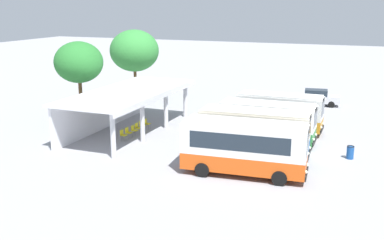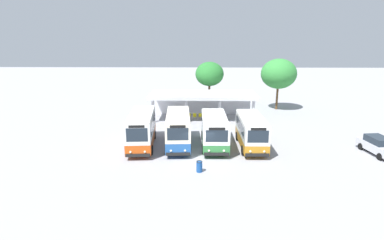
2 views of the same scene
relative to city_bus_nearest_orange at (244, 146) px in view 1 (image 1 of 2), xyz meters
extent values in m
plane|color=#939399|center=(5.66, -3.14, -1.85)|extent=(180.00, 180.00, 0.00)
cylinder|color=black|center=(1.25, -2.21, -1.40)|extent=(0.29, 0.91, 0.90)
cylinder|color=black|center=(-0.89, -2.37, -1.40)|extent=(0.29, 0.91, 0.90)
cylinder|color=black|center=(0.89, 2.40, -1.40)|extent=(0.29, 0.91, 0.90)
cylinder|color=black|center=(-1.25, 2.23, -1.40)|extent=(0.29, 0.91, 0.90)
cube|color=#D14C14|center=(0.00, 0.01, -0.96)|extent=(2.82, 7.61, 1.01)
cube|color=silver|center=(0.00, 0.01, 0.47)|extent=(2.82, 7.61, 1.84)
cube|color=silver|center=(0.00, 0.01, 1.45)|extent=(2.73, 7.38, 0.12)
cube|color=black|center=(0.29, -3.73, -1.33)|extent=(2.13, 0.27, 0.28)
cube|color=#1E2833|center=(0.29, -3.69, 0.52)|extent=(1.84, 0.19, 1.20)
cube|color=black|center=(0.29, -3.69, 1.27)|extent=(1.35, 0.16, 0.24)
cube|color=#1E2833|center=(1.10, 0.20, 0.52)|extent=(0.51, 5.95, 1.01)
cube|color=#1E2833|center=(-1.12, 0.03, 0.52)|extent=(0.51, 5.95, 1.01)
sphere|color=#EAEACC|center=(0.91, -3.67, -1.02)|extent=(0.20, 0.20, 0.20)
sphere|color=#EAEACC|center=(-0.32, -3.77, -1.02)|extent=(0.20, 0.20, 0.20)
cylinder|color=black|center=(4.76, -1.89, -1.40)|extent=(0.27, 0.91, 0.90)
cylinder|color=black|center=(2.61, -2.01, -1.40)|extent=(0.27, 0.91, 0.90)
cylinder|color=black|center=(4.50, 2.64, -1.40)|extent=(0.27, 0.91, 0.90)
cylinder|color=black|center=(2.35, 2.51, -1.40)|extent=(0.27, 0.91, 0.90)
cube|color=#23569E|center=(3.55, 0.31, -0.94)|extent=(2.67, 7.42, 1.06)
cube|color=beige|center=(3.55, 0.31, 0.44)|extent=(2.67, 7.42, 1.71)
cube|color=beige|center=(3.55, 0.31, 1.36)|extent=(2.59, 7.20, 0.12)
cube|color=black|center=(3.77, -3.36, -1.33)|extent=(2.14, 0.22, 0.28)
cube|color=#1E2833|center=(3.76, -3.32, 0.49)|extent=(1.84, 0.16, 1.11)
cube|color=black|center=(3.76, -3.32, 1.18)|extent=(1.35, 0.13, 0.24)
cube|color=#1E2833|center=(4.66, 0.48, 0.49)|extent=(0.38, 5.84, 0.94)
cube|color=#1E2833|center=(2.43, 0.35, 0.49)|extent=(0.38, 5.84, 0.94)
sphere|color=#EAEACC|center=(4.38, -3.32, -1.02)|extent=(0.20, 0.20, 0.20)
sphere|color=#EAEACC|center=(3.15, -3.39, -1.02)|extent=(0.20, 0.20, 0.20)
cylinder|color=black|center=(8.25, -1.92, -1.40)|extent=(0.23, 0.90, 0.90)
cylinder|color=black|center=(6.00, -1.94, -1.40)|extent=(0.23, 0.90, 0.90)
cylinder|color=black|center=(8.22, 2.44, -1.40)|extent=(0.23, 0.90, 0.90)
cylinder|color=black|center=(5.96, 2.43, -1.40)|extent=(0.23, 0.90, 0.90)
cube|color=#337F3D|center=(7.11, 0.25, -1.01)|extent=(2.41, 7.06, 0.91)
cube|color=white|center=(7.11, 0.25, 0.27)|extent=(2.41, 7.06, 1.64)
cube|color=white|center=(7.11, 0.25, 1.15)|extent=(2.34, 6.85, 0.12)
cube|color=black|center=(7.13, -3.30, -1.33)|extent=(2.24, 0.12, 0.28)
cube|color=#1E2833|center=(7.13, -3.25, 0.32)|extent=(1.93, 0.06, 1.07)
cube|color=black|center=(7.13, -3.25, 0.97)|extent=(1.41, 0.06, 0.24)
cube|color=#1E2833|center=(8.28, 0.36, 0.32)|extent=(0.08, 5.63, 0.90)
cube|color=#1E2833|center=(5.94, 0.34, 0.32)|extent=(0.08, 5.63, 0.90)
sphere|color=#EAEACC|center=(7.78, -3.28, -1.02)|extent=(0.20, 0.20, 0.20)
sphere|color=#EAEACC|center=(6.49, -3.29, -1.02)|extent=(0.20, 0.20, 0.20)
cylinder|color=black|center=(11.72, -2.09, -1.40)|extent=(0.22, 0.90, 0.90)
cylinder|color=black|center=(9.62, -2.10, -1.40)|extent=(0.22, 0.90, 0.90)
cylinder|color=black|center=(11.70, 2.11, -1.40)|extent=(0.22, 0.90, 0.90)
cylinder|color=black|center=(9.61, 2.10, -1.40)|extent=(0.22, 0.90, 0.90)
cube|color=orange|center=(10.66, 0.00, -1.01)|extent=(2.22, 6.78, 0.91)
cube|color=silver|center=(10.66, 0.00, 0.28)|extent=(2.22, 6.78, 1.68)
cube|color=silver|center=(10.66, 0.00, 1.19)|extent=(2.15, 6.58, 0.12)
cube|color=black|center=(10.67, -3.41, -1.33)|extent=(2.09, 0.11, 0.28)
cube|color=#1E2833|center=(10.67, -3.37, 0.33)|extent=(1.80, 0.06, 1.09)
cube|color=black|center=(10.67, -3.37, 1.01)|extent=(1.32, 0.05, 0.24)
cube|color=#1E2833|center=(11.75, 0.11, 0.33)|extent=(0.06, 5.42, 0.93)
cube|color=#1E2833|center=(9.57, 0.10, 0.33)|extent=(0.06, 5.42, 0.93)
sphere|color=#EAEACC|center=(11.28, -3.40, -1.02)|extent=(0.20, 0.20, 0.20)
sphere|color=#EAEACC|center=(10.07, -3.40, -1.02)|extent=(0.20, 0.20, 0.20)
cylinder|color=black|center=(23.10, -2.91, -1.53)|extent=(0.25, 0.66, 0.64)
cylinder|color=black|center=(21.45, -3.10, -1.53)|extent=(0.25, 0.66, 0.64)
cylinder|color=black|center=(22.78, -0.26, -1.53)|extent=(0.25, 0.66, 0.64)
cylinder|color=black|center=(21.13, -0.46, -1.53)|extent=(0.25, 0.66, 0.64)
cube|color=silver|center=(22.12, -1.68, -1.18)|extent=(2.26, 4.47, 0.70)
cube|color=#1E2833|center=(22.09, -1.47, -0.53)|extent=(1.75, 2.39, 0.60)
cylinder|color=silver|center=(-0.19, 9.04, -0.25)|extent=(0.36, 0.36, 3.20)
cylinder|color=silver|center=(4.02, 9.04, -0.25)|extent=(0.36, 0.36, 3.20)
cylinder|color=silver|center=(8.23, 9.04, -0.25)|extent=(0.36, 0.36, 3.20)
cylinder|color=silver|center=(12.44, 9.04, -0.25)|extent=(0.36, 0.36, 3.20)
cube|color=white|center=(6.12, 13.83, -0.25)|extent=(13.42, 0.20, 3.20)
cube|color=white|center=(6.12, 11.33, 1.45)|extent=(13.92, 5.69, 0.20)
cube|color=white|center=(6.12, 8.54, 1.21)|extent=(13.92, 0.10, 0.28)
cylinder|color=slate|center=(3.74, 10.23, -1.63)|extent=(0.03, 0.03, 0.44)
cylinder|color=slate|center=(3.39, 10.24, -1.63)|extent=(0.03, 0.03, 0.44)
cylinder|color=slate|center=(3.75, 10.59, -1.63)|extent=(0.03, 0.03, 0.44)
cylinder|color=slate|center=(3.40, 10.60, -1.63)|extent=(0.03, 0.03, 0.44)
cube|color=yellow|center=(3.57, 10.41, -1.39)|extent=(0.45, 0.45, 0.04)
cube|color=yellow|center=(3.58, 10.61, -1.19)|extent=(0.44, 0.05, 0.40)
cylinder|color=slate|center=(4.48, 10.21, -1.63)|extent=(0.03, 0.03, 0.44)
cylinder|color=slate|center=(4.13, 10.22, -1.63)|extent=(0.03, 0.03, 0.44)
cylinder|color=slate|center=(4.49, 10.57, -1.63)|extent=(0.03, 0.03, 0.44)
cylinder|color=slate|center=(4.14, 10.57, -1.63)|extent=(0.03, 0.03, 0.44)
cube|color=yellow|center=(4.31, 10.39, -1.39)|extent=(0.45, 0.45, 0.04)
cube|color=yellow|center=(4.32, 10.59, -1.19)|extent=(0.44, 0.05, 0.40)
cylinder|color=slate|center=(5.23, 10.11, -1.63)|extent=(0.03, 0.03, 0.44)
cylinder|color=slate|center=(4.87, 10.12, -1.63)|extent=(0.03, 0.03, 0.44)
cylinder|color=slate|center=(5.24, 10.46, -1.63)|extent=(0.03, 0.03, 0.44)
cylinder|color=slate|center=(4.88, 10.47, -1.63)|extent=(0.03, 0.03, 0.44)
cube|color=yellow|center=(5.06, 10.29, -1.39)|extent=(0.45, 0.45, 0.04)
cube|color=yellow|center=(5.06, 10.49, -1.19)|extent=(0.44, 0.05, 0.40)
cylinder|color=slate|center=(5.97, 10.17, -1.63)|extent=(0.03, 0.03, 0.44)
cylinder|color=slate|center=(5.62, 10.18, -1.63)|extent=(0.03, 0.03, 0.44)
cylinder|color=slate|center=(5.98, 10.52, -1.63)|extent=(0.03, 0.03, 0.44)
cylinder|color=slate|center=(5.63, 10.53, -1.63)|extent=(0.03, 0.03, 0.44)
cube|color=yellow|center=(5.80, 10.35, -1.39)|extent=(0.45, 0.45, 0.04)
cube|color=yellow|center=(5.80, 10.55, -1.19)|extent=(0.44, 0.05, 0.40)
cylinder|color=slate|center=(6.71, 10.20, -1.63)|extent=(0.03, 0.03, 0.44)
cylinder|color=slate|center=(6.36, 10.21, -1.63)|extent=(0.03, 0.03, 0.44)
cylinder|color=slate|center=(6.72, 10.56, -1.63)|extent=(0.03, 0.03, 0.44)
cylinder|color=slate|center=(6.37, 10.56, -1.63)|extent=(0.03, 0.03, 0.44)
cube|color=yellow|center=(6.54, 10.38, -1.39)|extent=(0.45, 0.45, 0.04)
cube|color=yellow|center=(6.54, 10.58, -1.19)|extent=(0.44, 0.05, 0.40)
cylinder|color=slate|center=(7.45, 10.13, -1.63)|extent=(0.03, 0.03, 0.44)
cylinder|color=slate|center=(7.10, 10.14, -1.63)|extent=(0.03, 0.03, 0.44)
cylinder|color=slate|center=(7.46, 10.48, -1.63)|extent=(0.03, 0.03, 0.44)
cylinder|color=slate|center=(7.11, 10.49, -1.63)|extent=(0.03, 0.03, 0.44)
cube|color=yellow|center=(7.28, 10.31, -1.39)|extent=(0.45, 0.45, 0.04)
cube|color=yellow|center=(7.29, 10.51, -1.19)|extent=(0.44, 0.05, 0.40)
cylinder|color=brown|center=(7.16, 16.71, 0.02)|extent=(0.32, 0.32, 3.75)
ellipsoid|color=#28722D|center=(7.16, 16.71, 3.46)|extent=(4.17, 4.17, 3.54)
cylinder|color=brown|center=(17.33, 16.90, -0.15)|extent=(0.32, 0.32, 3.40)
ellipsoid|color=#338438|center=(17.33, 16.90, 3.49)|extent=(5.17, 5.17, 4.40)
cylinder|color=#19478C|center=(5.63, -5.86, -1.43)|extent=(0.48, 0.48, 0.85)
torus|color=black|center=(5.63, -5.86, -0.98)|extent=(0.49, 0.49, 0.06)
camera|label=1|loc=(-25.86, -6.98, 8.38)|focal=43.23mm
camera|label=2|loc=(5.51, -28.37, 8.43)|focal=28.53mm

